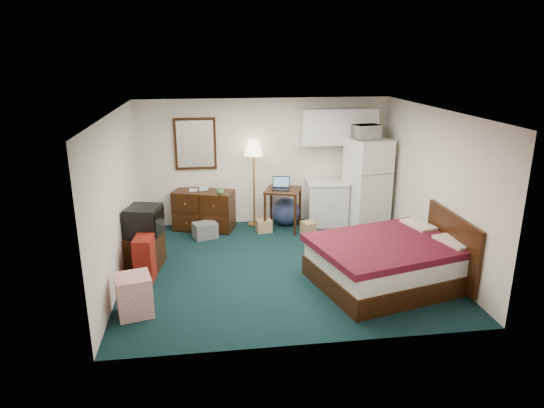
{
  "coord_description": "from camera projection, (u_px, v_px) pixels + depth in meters",
  "views": [
    {
      "loc": [
        -1.15,
        -7.17,
        3.33
      ],
      "look_at": [
        -0.12,
        0.27,
        0.98
      ],
      "focal_mm": 32.0,
      "sensor_mm": 36.0,
      "label": 1
    }
  ],
  "objects": [
    {
      "name": "kitchen_counter",
      "position": [
        327.0,
        204.0,
        9.75
      ],
      "size": [
        0.82,
        0.65,
        0.85
      ],
      "primitive_type": null,
      "rotation": [
        0.0,
        0.0,
        -0.07
      ],
      "color": "silver",
      "rests_on": "floor"
    },
    {
      "name": "bed",
      "position": [
        388.0,
        263.0,
        7.23
      ],
      "size": [
        2.41,
        2.09,
        0.66
      ],
      "primitive_type": null,
      "rotation": [
        0.0,
        0.0,
        0.25
      ],
      "color": "#410713",
      "rests_on": "floor"
    },
    {
      "name": "walls",
      "position": [
        282.0,
        192.0,
        7.54
      ],
      "size": [
        5.01,
        4.51,
        2.5
      ],
      "color": "white",
      "rests_on": "floor"
    },
    {
      "name": "mirror",
      "position": [
        195.0,
        144.0,
        9.35
      ],
      "size": [
        0.8,
        0.06,
        1.0
      ],
      "primitive_type": null,
      "color": "white",
      "rests_on": "walls"
    },
    {
      "name": "ceiling",
      "position": [
        283.0,
        111.0,
        7.17
      ],
      "size": [
        5.0,
        4.5,
        0.01
      ],
      "primitive_type": "cube",
      "color": "white",
      "rests_on": "walls"
    },
    {
      "name": "laptop",
      "position": [
        281.0,
        184.0,
        9.27
      ],
      "size": [
        0.38,
        0.33,
        0.23
      ],
      "primitive_type": null,
      "rotation": [
        0.0,
        0.0,
        -0.21
      ],
      "color": "black",
      "rests_on": "desk"
    },
    {
      "name": "fridge",
      "position": [
        367.0,
        183.0,
        9.54
      ],
      "size": [
        0.87,
        0.87,
        1.75
      ],
      "primitive_type": null,
      "rotation": [
        0.0,
        0.0,
        0.23
      ],
      "color": "white",
      "rests_on": "floor"
    },
    {
      "name": "crt_tv",
      "position": [
        144.0,
        221.0,
        7.66
      ],
      "size": [
        0.62,
        0.65,
        0.47
      ],
      "primitive_type": null,
      "rotation": [
        0.0,
        0.0,
        -0.23
      ],
      "color": "black",
      "rests_on": "tv_stand"
    },
    {
      "name": "retail_box",
      "position": [
        134.0,
        295.0,
        6.38
      ],
      "size": [
        0.53,
        0.53,
        0.55
      ],
      "primitive_type": null,
      "rotation": [
        0.0,
        0.0,
        0.25
      ],
      "color": "white",
      "rests_on": "floor"
    },
    {
      "name": "floor_lamp",
      "position": [
        254.0,
        184.0,
        9.57
      ],
      "size": [
        0.45,
        0.45,
        1.72
      ],
      "primitive_type": null,
      "rotation": [
        0.0,
        0.0,
        -0.23
      ],
      "color": "#BF7F32",
      "rests_on": "floor"
    },
    {
      "name": "desk",
      "position": [
        283.0,
        209.0,
        9.46
      ],
      "size": [
        0.82,
        0.82,
        0.82
      ],
      "primitive_type": null,
      "rotation": [
        0.0,
        0.0,
        -0.34
      ],
      "color": "black",
      "rests_on": "floor"
    },
    {
      "name": "upper_cabinets",
      "position": [
        339.0,
        126.0,
        9.49
      ],
      "size": [
        1.5,
        0.35,
        0.7
      ],
      "primitive_type": null,
      "color": "silver",
      "rests_on": "walls"
    },
    {
      "name": "cardboard_box_a",
      "position": [
        264.0,
        226.0,
        9.4
      ],
      "size": [
        0.31,
        0.27,
        0.24
      ],
      "primitive_type": null,
      "rotation": [
        0.0,
        0.0,
        0.13
      ],
      "color": "tan",
      "rests_on": "floor"
    },
    {
      "name": "book_b",
      "position": [
        199.0,
        184.0,
        9.39
      ],
      "size": [
        0.18,
        0.02,
        0.24
      ],
      "primitive_type": "imported",
      "rotation": [
        0.0,
        0.0,
        0.01
      ],
      "color": "tan",
      "rests_on": "dresser"
    },
    {
      "name": "exercise_ball",
      "position": [
        286.0,
        211.0,
        9.73
      ],
      "size": [
        0.72,
        0.72,
        0.57
      ],
      "primitive_type": "sphere",
      "rotation": [
        0.0,
        0.0,
        -0.35
      ],
      "color": "navy",
      "rests_on": "floor"
    },
    {
      "name": "dresser",
      "position": [
        204.0,
        210.0,
        9.46
      ],
      "size": [
        1.25,
        0.85,
        0.78
      ],
      "primitive_type": null,
      "rotation": [
        0.0,
        0.0,
        -0.32
      ],
      "color": "black",
      "rests_on": "floor"
    },
    {
      "name": "file_bin",
      "position": [
        205.0,
        230.0,
        9.09
      ],
      "size": [
        0.5,
        0.44,
        0.29
      ],
      "primitive_type": null,
      "rotation": [
        0.0,
        0.0,
        0.34
      ],
      "color": "slate",
      "rests_on": "floor"
    },
    {
      "name": "headboard",
      "position": [
        452.0,
        246.0,
        7.29
      ],
      "size": [
        0.06,
        1.56,
        1.0
      ],
      "primitive_type": null,
      "color": "black",
      "rests_on": "walls"
    },
    {
      "name": "microwave",
      "position": [
        366.0,
        130.0,
        9.23
      ],
      "size": [
        0.55,
        0.39,
        0.34
      ],
      "primitive_type": "imported",
      "rotation": [
        0.0,
        0.0,
        0.25
      ],
      "color": "white",
      "rests_on": "fridge"
    },
    {
      "name": "floor",
      "position": [
        282.0,
        266.0,
        7.92
      ],
      "size": [
        5.0,
        4.5,
        0.01
      ],
      "primitive_type": "cube",
      "color": "black",
      "rests_on": "ground"
    },
    {
      "name": "book_a",
      "position": [
        189.0,
        186.0,
        9.34
      ],
      "size": [
        0.15,
        0.02,
        0.21
      ],
      "primitive_type": "imported",
      "rotation": [
        0.0,
        0.0,
        -0.01
      ],
      "color": "tan",
      "rests_on": "dresser"
    },
    {
      "name": "mug",
      "position": [
        220.0,
        191.0,
        9.12
      ],
      "size": [
        0.14,
        0.12,
        0.13
      ],
      "primitive_type": "imported",
      "rotation": [
        0.0,
        0.0,
        -0.07
      ],
      "color": "#53994E",
      "rests_on": "dresser"
    },
    {
      "name": "tv_stand",
      "position": [
        144.0,
        251.0,
        7.82
      ],
      "size": [
        0.65,
        0.69,
        0.55
      ],
      "primitive_type": null,
      "rotation": [
        0.0,
        0.0,
        -0.17
      ],
      "color": "black",
      "rests_on": "floor"
    },
    {
      "name": "cardboard_box_b",
      "position": [
        308.0,
        228.0,
        9.23
      ],
      "size": [
        0.29,
        0.32,
        0.26
      ],
      "primitive_type": null,
      "rotation": [
        0.0,
        0.0,
        0.34
      ],
      "color": "tan",
      "rests_on": "floor"
    },
    {
      "name": "suitcase",
      "position": [
        145.0,
        259.0,
        7.33
      ],
      "size": [
        0.3,
        0.45,
        0.7
      ],
      "primitive_type": null,
      "rotation": [
        0.0,
        0.0,
        -0.09
      ],
      "color": "#670F06",
      "rests_on": "floor"
    }
  ]
}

